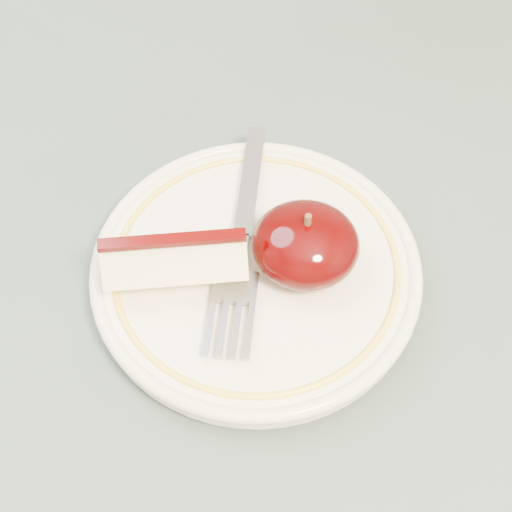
# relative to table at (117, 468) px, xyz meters

# --- Properties ---
(table) EXTENTS (0.90, 0.90, 0.75)m
(table) POSITION_rel_table_xyz_m (0.00, 0.00, 0.00)
(table) COLOR brown
(table) RESTS_ON ground
(plate) EXTENTS (0.21, 0.21, 0.02)m
(plate) POSITION_rel_table_xyz_m (0.08, 0.10, 0.10)
(plate) COLOR #F4E8CD
(plate) RESTS_ON table
(apple_half) EXTENTS (0.07, 0.06, 0.05)m
(apple_half) POSITION_rel_table_xyz_m (0.11, 0.11, 0.13)
(apple_half) COLOR black
(apple_half) RESTS_ON plate
(apple_wedge) EXTENTS (0.09, 0.05, 0.04)m
(apple_wedge) POSITION_rel_table_xyz_m (0.04, 0.09, 0.12)
(apple_wedge) COLOR beige
(apple_wedge) RESTS_ON plate
(fork) EXTENTS (0.03, 0.18, 0.00)m
(fork) POSITION_rel_table_xyz_m (0.07, 0.12, 0.11)
(fork) COLOR gray
(fork) RESTS_ON plate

